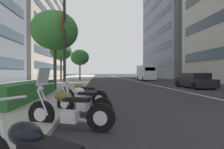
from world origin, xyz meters
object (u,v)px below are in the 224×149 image
motorcycle_under_tarp (82,96)px  delivery_van_ahead (146,72)px  motorcycle_second_in_row (68,111)px  street_tree_by_lamp_post (80,57)px  motorcycle_far_end_row (82,102)px  street_tree_mid_sidewalk (55,31)px  street_lamp_with_banners (70,17)px  car_lead_in_lane (195,81)px  street_tree_near_plaza_corner (61,51)px

motorcycle_under_tarp → delivery_van_ahead: delivery_van_ahead is taller
motorcycle_under_tarp → delivery_van_ahead: bearing=-83.8°
motorcycle_second_in_row → street_tree_by_lamp_post: street_tree_by_lamp_post is taller
motorcycle_far_end_row → street_tree_mid_sidewalk: 8.78m
street_lamp_with_banners → street_tree_mid_sidewalk: size_ratio=1.43×
motorcycle_under_tarp → street_lamp_with_banners: size_ratio=0.25×
street_lamp_with_banners → street_tree_mid_sidewalk: 1.92m
motorcycle_second_in_row → motorcycle_far_end_row: (1.42, -0.21, -0.04)m
motorcycle_second_in_row → street_tree_by_lamp_post: (25.17, 2.15, 3.48)m
street_tree_mid_sidewalk → street_tree_by_lamp_post: street_tree_mid_sidewalk is taller
motorcycle_far_end_row → car_lead_in_lane: car_lead_in_lane is taller
motorcycle_far_end_row → delivery_van_ahead: size_ratio=0.35×
car_lead_in_lane → street_lamp_with_banners: size_ratio=0.52×
street_lamp_with_banners → street_tree_by_lamp_post: street_lamp_with_banners is taller
motorcycle_far_end_row → street_lamp_with_banners: size_ratio=0.23×
motorcycle_under_tarp → street_tree_by_lamp_post: 22.62m
motorcycle_far_end_row → street_tree_near_plaza_corner: bearing=-45.5°
motorcycle_far_end_row → street_tree_by_lamp_post: (23.75, 2.36, 3.52)m
car_lead_in_lane → street_tree_near_plaza_corner: (7.89, 13.45, 3.52)m
motorcycle_far_end_row → street_tree_mid_sidewalk: street_tree_mid_sidewalk is taller
street_tree_near_plaza_corner → street_tree_by_lamp_post: 6.76m
motorcycle_under_tarp → street_tree_near_plaza_corner: bearing=-47.4°
motorcycle_second_in_row → street_tree_mid_sidewalk: 9.93m
motorcycle_far_end_row → street_tree_near_plaza_corner: size_ratio=0.36×
street_lamp_with_banners → street_tree_mid_sidewalk: (1.26, 1.31, -0.64)m
motorcycle_under_tarp → street_tree_mid_sidewalk: size_ratio=0.35×
street_tree_near_plaza_corner → street_tree_by_lamp_post: bearing=-15.3°
street_tree_near_plaza_corner → motorcycle_under_tarp: bearing=-165.6°
motorcycle_under_tarp → car_lead_in_lane: size_ratio=0.47×
street_lamp_with_banners → street_tree_near_plaza_corner: (11.13, 2.86, -0.92)m
car_lead_in_lane → delivery_van_ahead: size_ratio=0.81×
motorcycle_second_in_row → street_lamp_with_banners: (7.52, 1.07, 4.63)m
car_lead_in_lane → street_lamp_with_banners: (-3.24, 10.59, 4.44)m
motorcycle_far_end_row → delivery_van_ahead: (24.17, -9.04, 1.00)m
delivery_van_ahead → street_tree_by_lamp_post: 11.68m
car_lead_in_lane → delivery_van_ahead: bearing=0.3°
street_tree_by_lamp_post → street_tree_mid_sidewalk: bearing=179.2°
motorcycle_under_tarp → street_tree_by_lamp_post: street_tree_by_lamp_post is taller
car_lead_in_lane → street_tree_by_lamp_post: 18.83m
car_lead_in_lane → street_lamp_with_banners: street_lamp_with_banners is taller
motorcycle_second_in_row → motorcycle_under_tarp: size_ratio=1.07×
motorcycle_second_in_row → motorcycle_under_tarp: 2.94m
street_tree_mid_sidewalk → motorcycle_second_in_row: bearing=-164.8°
street_lamp_with_banners → street_tree_by_lamp_post: (17.65, 1.08, -1.14)m
street_tree_near_plaza_corner → street_tree_mid_sidewalk: bearing=-171.1°
car_lead_in_lane → street_lamp_with_banners: bearing=106.2°
motorcycle_second_in_row → car_lead_in_lane: bearing=-114.0°
car_lead_in_lane → street_tree_mid_sidewalk: 12.65m
delivery_van_ahead → street_lamp_with_banners: bearing=150.3°
street_tree_by_lamp_post → motorcycle_under_tarp: bearing=-174.2°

